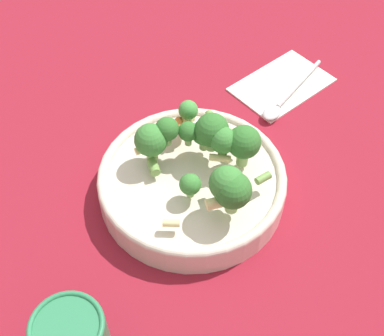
% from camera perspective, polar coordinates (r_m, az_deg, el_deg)
% --- Properties ---
extents(ground_plane, '(3.00, 3.00, 0.00)m').
position_cam_1_polar(ground_plane, '(0.75, -0.00, -2.69)').
color(ground_plane, maroon).
extents(bowl, '(0.26, 0.26, 0.05)m').
position_cam_1_polar(bowl, '(0.74, -0.00, -1.52)').
color(bowl, beige).
rests_on(bowl, ground_plane).
extents(pasta_salad, '(0.20, 0.18, 0.07)m').
position_cam_1_polar(pasta_salad, '(0.69, 1.78, 1.58)').
color(pasta_salad, '#8CB766').
rests_on(pasta_salad, bowl).
extents(napkin, '(0.19, 0.19, 0.01)m').
position_cam_1_polar(napkin, '(0.92, 9.58, 8.84)').
color(napkin, white).
rests_on(napkin, ground_plane).
extents(spoon, '(0.16, 0.11, 0.01)m').
position_cam_1_polar(spoon, '(0.88, 9.76, 7.18)').
color(spoon, silver).
rests_on(spoon, napkin).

